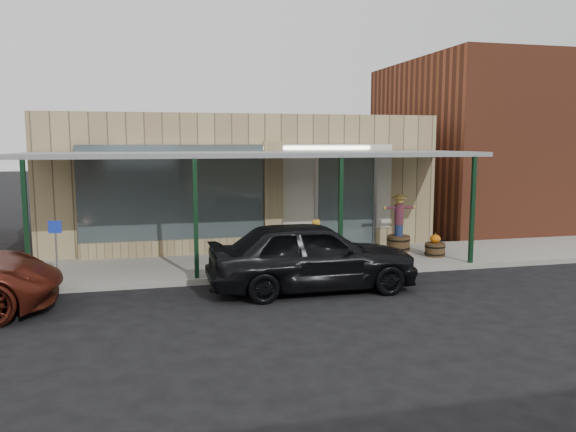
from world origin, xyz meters
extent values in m
plane|color=black|center=(0.00, 0.00, 0.00)|extent=(120.00, 120.00, 0.00)
cube|color=gray|center=(0.00, 3.60, 0.07)|extent=(40.00, 3.20, 0.15)
cube|color=tan|center=(0.00, 8.20, 2.10)|extent=(12.00, 6.00, 4.20)
cube|color=#455254|center=(-2.20, 5.05, 1.90)|extent=(5.20, 0.06, 2.80)
cube|color=#455254|center=(3.00, 5.18, 1.50)|extent=(1.80, 0.06, 2.80)
cube|color=tan|center=(0.70, 5.10, 1.70)|extent=(0.55, 0.30, 3.40)
cube|color=tan|center=(-2.20, 5.10, 0.35)|extent=(5.20, 0.30, 0.50)
cube|color=beige|center=(0.00, 5.17, 2.00)|extent=(9.00, 0.02, 2.60)
cube|color=white|center=(0.00, 5.14, 3.20)|extent=(7.50, 0.03, 0.10)
cube|color=gray|center=(0.00, 3.60, 3.05)|extent=(12.00, 3.00, 0.12)
cube|color=black|center=(-5.50, 2.15, 1.55)|extent=(0.10, 0.10, 2.95)
cube|color=black|center=(-1.80, 2.15, 1.55)|extent=(0.10, 0.10, 2.95)
cube|color=black|center=(1.80, 2.15, 1.55)|extent=(0.10, 0.10, 2.95)
cube|color=black|center=(5.50, 2.15, 1.55)|extent=(0.10, 0.10, 2.95)
cube|color=brown|center=(13.00, 9.20, 3.25)|extent=(12.00, 8.00, 6.50)
cylinder|color=#49361D|center=(4.33, 4.17, 0.37)|extent=(0.79, 0.79, 0.45)
cylinder|color=navy|center=(4.33, 4.17, 0.77)|extent=(0.29, 0.29, 0.34)
cylinder|color=maroon|center=(4.33, 4.17, 1.24)|extent=(0.32, 0.32, 0.62)
sphere|color=tan|center=(4.33, 4.17, 1.67)|extent=(0.25, 0.25, 0.25)
cone|color=tan|center=(4.33, 4.17, 1.81)|extent=(0.40, 0.40, 0.16)
cylinder|color=#49361D|center=(5.00, 3.18, 0.34)|extent=(0.73, 0.73, 0.37)
ellipsoid|color=#D64A0D|center=(5.00, 3.18, 0.64)|extent=(0.30, 0.30, 0.24)
cylinder|color=#4C471E|center=(5.00, 3.18, 0.78)|extent=(0.04, 0.04, 0.06)
cylinder|color=gray|center=(-5.00, 2.70, 0.71)|extent=(0.04, 0.04, 1.12)
cube|color=#1A35C5|center=(-5.00, 2.70, 1.42)|extent=(0.29, 0.04, 0.29)
imported|color=black|center=(0.72, 0.98, 0.81)|extent=(4.76, 1.92, 1.62)
ellipsoid|color=#C28122|center=(1.10, 1.91, 1.13)|extent=(0.29, 0.24, 0.37)
sphere|color=#C28122|center=(1.10, 1.95, 1.38)|extent=(0.21, 0.21, 0.21)
cylinder|color=#1B7B2F|center=(1.10, 1.91, 1.27)|extent=(0.14, 0.14, 0.02)
camera|label=1|loc=(-2.78, -11.08, 3.37)|focal=35.00mm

